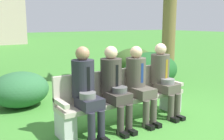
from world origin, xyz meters
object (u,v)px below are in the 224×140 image
shrub_near_bench (20,89)px  seated_man_centerright (139,80)px  park_bench (123,97)px  shrub_mid_lawn (134,62)px  seated_man_leftmost (86,87)px  shrub_far_lawn (151,69)px  seated_man_rightmost (163,76)px  seated_man_centerleft (114,84)px

shrub_near_bench → seated_man_centerright: bearing=-52.4°
park_bench → shrub_mid_lawn: 4.04m
seated_man_leftmost → shrub_far_lawn: 3.43m
park_bench → seated_man_leftmost: seated_man_leftmost is taller
seated_man_leftmost → seated_man_centerright: seated_man_leftmost is taller
seated_man_leftmost → seated_man_centerright: 1.01m
park_bench → seated_man_rightmost: (0.80, -0.13, 0.29)m
seated_man_centerright → seated_man_leftmost: bearing=-179.9°
seated_man_leftmost → seated_man_centerleft: size_ratio=1.02×
seated_man_centerleft → seated_man_rightmost: bearing=-0.0°
seated_man_centerright → seated_man_rightmost: size_ratio=0.98×
seated_man_centerleft → shrub_near_bench: size_ratio=1.16×
seated_man_centerleft → shrub_near_bench: seated_man_centerleft is taller
seated_man_leftmost → seated_man_rightmost: bearing=-0.1°
park_bench → shrub_near_bench: (-1.25, 1.80, -0.08)m
seated_man_rightmost → shrub_mid_lawn: (1.86, 3.17, -0.30)m
shrub_mid_lawn → shrub_far_lawn: 1.48m
seated_man_centerright → park_bench: bearing=150.9°
seated_man_leftmost → seated_man_centerright: size_ratio=1.04×
park_bench → shrub_far_lawn: bearing=37.8°
seated_man_centerright → shrub_near_bench: size_ratio=1.13×
seated_man_centerright → shrub_mid_lawn: bearing=52.5°
shrub_mid_lawn → seated_man_rightmost: bearing=-120.5°
seated_man_rightmost → shrub_mid_lawn: bearing=59.5°
park_bench → shrub_near_bench: bearing=124.9°
seated_man_leftmost → seated_man_centerright: bearing=0.1°
seated_man_centerright → shrub_near_bench: bearing=127.6°
seated_man_rightmost → shrub_far_lawn: bearing=53.3°
seated_man_rightmost → shrub_mid_lawn: 3.69m
shrub_near_bench → shrub_mid_lawn: bearing=17.5°
park_bench → seated_man_centerleft: 0.42m
seated_man_rightmost → shrub_far_lawn: (1.33, 1.79, -0.28)m
seated_man_leftmost → shrub_near_bench: bearing=103.7°
shrub_mid_lawn → shrub_far_lawn: bearing=-111.1°
seated_man_leftmost → shrub_near_bench: 2.02m
seated_man_leftmost → seated_man_rightmost: (1.58, -0.00, -0.01)m
seated_man_leftmost → shrub_mid_lawn: seated_man_leftmost is taller
seated_man_centerleft → shrub_far_lawn: (2.41, 1.79, -0.28)m
shrub_far_lawn → shrub_near_bench: bearing=177.6°
seated_man_leftmost → shrub_near_bench: size_ratio=1.17×
seated_man_rightmost → shrub_near_bench: 2.84m
seated_man_rightmost → shrub_far_lawn: size_ratio=0.91×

